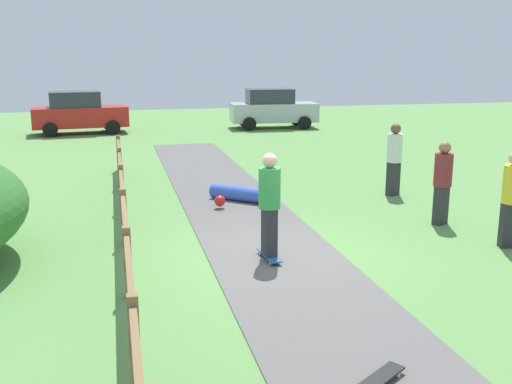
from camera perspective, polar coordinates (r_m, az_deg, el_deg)
The scene contains 11 objects.
ground_plane at distance 10.74m, azimuth 1.79°, elevation -6.20°, with size 60.00×60.00×0.00m, color #60934C.
asphalt_path at distance 10.74m, azimuth 1.79°, elevation -6.14°, with size 2.40×28.00×0.02m, color #605E5B.
wooden_fence at distance 10.19m, azimuth -12.46°, elevation -3.63°, with size 0.12×18.12×1.10m.
skater_riding at distance 10.22m, azimuth 1.30°, elevation -0.85°, with size 0.41×0.81×1.90m.
skater_fallen at distance 14.56m, azimuth -1.83°, elevation -0.21°, with size 1.39×1.41×0.36m.
skateboard_loose at distance 6.92m, azimuth 11.75°, elevation -17.18°, with size 0.78×0.61×0.08m.
bystander_maroon at distance 13.08m, azimuth 17.52°, elevation 1.19°, with size 0.52×0.52×1.78m.
bystander_white at distance 15.53m, azimuth 13.16°, elevation 3.41°, with size 0.50×0.50×1.85m.
bystander_yellow at distance 11.95m, azimuth 23.43°, elevation -0.25°, with size 0.45×0.45×1.82m.
parked_car_red at distance 28.47m, azimuth -16.68°, elevation 7.33°, with size 4.36×2.34×1.92m.
parked_car_silver at distance 29.44m, azimuth 1.61°, elevation 8.04°, with size 4.31×2.23×1.92m.
Camera 1 is at (-2.69, -9.78, 3.54)m, focal length 41.59 mm.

